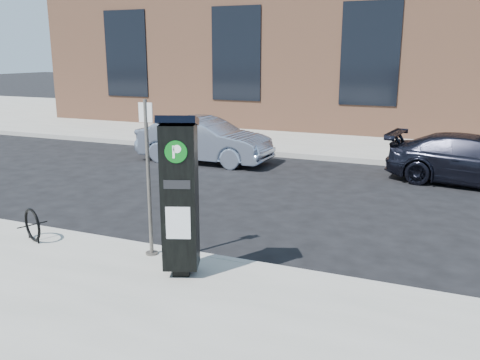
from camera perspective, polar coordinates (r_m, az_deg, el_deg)
The scene contains 10 objects.
ground at distance 7.52m, azimuth -1.48°, elevation -9.77°, with size 120.00×120.00×0.00m, color black.
sidewalk_far at distance 20.67m, azimuth 14.75°, elevation 5.38°, with size 60.00×12.00×0.15m, color gray.
curb_near at distance 7.47m, azimuth -1.55°, elevation -9.30°, with size 60.00×0.12×0.16m, color #9E9B93.
curb_far at distance 14.86m, azimuth 11.34°, elevation 2.30°, with size 60.00×0.12×0.16m, color #9E9B93.
building at distance 23.45m, azimuth 16.52°, elevation 16.24°, with size 28.00×10.05×8.25m.
parking_kiosk at distance 6.61m, azimuth -6.78°, elevation -1.65°, with size 0.62×0.58×2.16m.
sign_pole at distance 7.35m, azimuth -10.23°, elevation -0.00°, with size 0.20×0.18×2.27m.
bike_rack at distance 8.65m, azimuth -22.28°, elevation -4.69°, with size 0.51×0.25×0.54m.
car_silver at distance 14.49m, azimuth -4.06°, elevation 4.50°, with size 1.35×3.86×1.27m, color #828FA6.
car_dark at distance 13.14m, azimuth 24.95°, elevation 2.00°, with size 1.64×4.04×1.17m, color black.
Camera 1 is at (2.84, -6.26, 3.04)m, focal length 38.00 mm.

